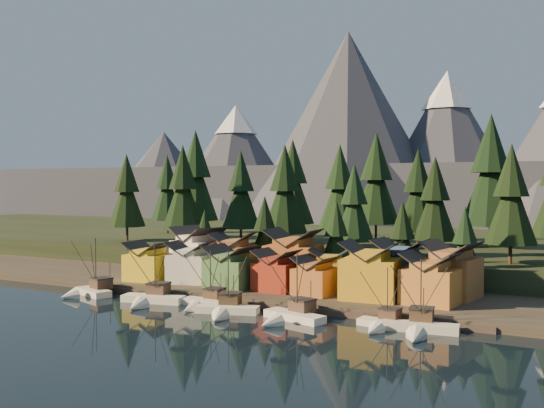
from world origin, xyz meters
The scene contains 44 objects.
ground centered at (0.00, 0.00, 0.00)m, with size 500.00×500.00×0.00m, color black.
shore_strip centered at (0.00, 40.00, 0.75)m, with size 400.00×50.00×1.50m, color #332D25.
hillside centered at (0.00, 90.00, 3.00)m, with size 420.00×100.00×6.00m, color black.
dock centered at (0.00, 16.50, 0.50)m, with size 80.00×4.00×1.00m, color #4B3F36.
mountain_ridge centered at (-4.20, 213.59, 26.06)m, with size 560.00×190.00×90.00m.
boat_0 centered at (-34.70, 9.44, 2.53)m, with size 10.01×10.68×12.50m.
boat_1 centered at (-19.16, 8.95, 2.26)m, with size 12.47×13.19×12.60m.
boat_2 centered at (-8.63, 11.25, 1.99)m, with size 10.58×11.50×11.07m.
boat_3 centered at (-2.12, 7.72, 2.17)m, with size 11.43×11.92×11.88m.
boat_4 centered at (9.65, 8.11, 2.22)m, with size 11.43×11.96×12.04m.
boat_5 centered at (24.31, 10.56, 1.91)m, with size 9.14×9.78×10.16m.
boat_6 centered at (29.84, 10.18, 2.13)m, with size 11.84×12.66×11.91m.
house_front_0 centered at (-30.55, 22.38, 5.77)m, with size 8.74×8.33×8.13m.
house_front_1 centered at (-21.33, 24.48, 5.89)m, with size 9.71×9.47×8.36m.
house_front_2 centered at (-10.35, 22.80, 5.81)m, with size 8.44×8.51×8.21m.
house_front_3 centered at (-1.01, 24.33, 5.59)m, with size 7.93×7.59×7.79m.
house_front_4 centered at (7.06, 24.19, 5.17)m, with size 7.46×7.95×6.98m.
house_front_5 centered at (17.64, 24.52, 6.86)m, with size 10.44×9.63×10.20m.
house_front_6 centered at (28.08, 25.08, 6.12)m, with size 9.64×9.21×8.80m.
house_back_0 centered at (-25.66, 34.01, 7.14)m, with size 11.88×11.59×10.73m.
house_back_1 centered at (-16.16, 33.27, 6.68)m, with size 10.76×10.84×9.87m.
house_back_2 centered at (-2.40, 34.59, 7.26)m, with size 10.94×10.15×10.96m.
house_back_3 centered at (6.95, 31.45, 5.57)m, with size 9.05×8.45×7.74m.
house_back_4 centered at (20.54, 32.99, 6.75)m, with size 9.35×8.99×10.00m.
house_back_5 centered at (29.93, 32.69, 6.76)m, with size 10.50×10.59×10.03m.
tree_hill_0 centered at (-62.00, 52.00, 19.21)m, with size 10.38×10.38×24.17m.
tree_hill_1 centered at (-50.00, 68.00, 23.24)m, with size 13.54×13.54×31.54m.
tree_hill_2 centered at (-40.00, 48.00, 20.12)m, with size 11.09×11.09×25.82m.
tree_hill_3 centered at (-30.00, 60.00, 19.53)m, with size 10.62×10.62×24.75m.
tree_hill_4 centered at (-22.00, 75.00, 21.50)m, with size 12.17×12.17×28.35m.
tree_hill_5 centered at (-12.00, 50.00, 19.80)m, with size 10.83×10.83×25.24m.
tree_hill_6 centered at (-4.00, 65.00, 20.14)m, with size 11.11×11.11×25.88m.
tree_hill_7 centered at (6.00, 48.00, 17.11)m, with size 8.73×8.73×20.34m.
tree_hill_8 centered at (14.00, 72.00, 19.47)m, with size 10.58×10.58×24.65m.
tree_hill_9 centered at (22.00, 55.00, 17.98)m, with size 9.41×9.41×21.93m.
tree_hill_10 centered at (30.00, 80.00, 24.18)m, with size 14.27×14.27×33.25m.
tree_hill_11 centered at (38.00, 50.00, 19.08)m, with size 10.27×10.27×23.93m.
tree_hill_15 centered at (0.00, 82.00, 22.42)m, with size 12.89×12.89×30.03m.
tree_hill_16 centered at (-68.00, 78.00, 19.73)m, with size 10.78×10.78×25.12m.
tree_shore_0 centered at (-28.00, 40.00, 9.38)m, with size 6.20×6.20×14.44m.
tree_shore_1 centered at (-12.00, 40.00, 11.19)m, with size 7.61×7.61×17.73m.
tree_shore_2 centered at (5.00, 40.00, 10.78)m, with size 7.29×7.29×16.99m.
tree_shore_3 centered at (19.00, 40.00, 10.78)m, with size 7.30×7.30×17.00m.
tree_shore_4 centered at (31.00, 40.00, 10.37)m, with size 6.97×6.97×16.24m.
Camera 1 is at (51.64, -77.91, 22.08)m, focal length 40.00 mm.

